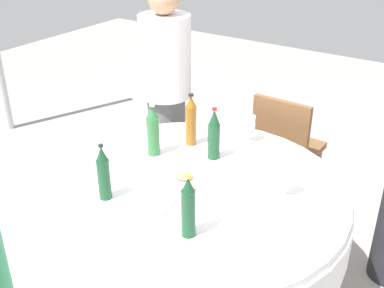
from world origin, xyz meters
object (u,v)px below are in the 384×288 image
Objects in this scene: plate_right at (246,164)px; wine_glass_front at (250,123)px; plate_rear at (184,178)px; dining_table at (192,211)px; person_north at (166,96)px; bottle_green_west at (153,131)px; bottle_dark_green_front at (104,174)px; bottle_dark_green_north at (188,208)px; bottle_dark_green_mid at (214,135)px; chair_left at (285,144)px; wine_glass_east at (287,175)px; bottle_amber_east at (191,121)px.

wine_glass_front is at bearing 114.36° from plate_right.
wine_glass_front reaches higher than plate_rear.
person_north is at bearing 133.69° from dining_table.
plate_right is 0.93m from person_north.
plate_rear is (0.30, -0.14, -0.13)m from bottle_green_west.
bottle_dark_green_north is at bearing -1.44° from bottle_dark_green_front.
bottle_dark_green_mid is at bearing 112.69° from bottle_dark_green_north.
wine_glass_front is at bearing -91.89° from chair_left.
bottle_dark_green_north is 0.19× the size of person_north.
bottle_dark_green_front is 1.14m from person_north.
wine_glass_east reaches higher than dining_table.
bottle_green_west is 1.33× the size of plate_rear.
plate_right is at bearing 58.73° from plate_rear.
person_north is (-0.42, 1.06, -0.06)m from bottle_dark_green_front.
dining_table is 0.43m from bottle_dark_green_mid.
person_north reaches higher than bottle_dark_green_front.
bottle_dark_green_mid is (-0.07, 0.32, 0.28)m from dining_table.
dining_table is 0.55m from bottle_amber_east.
bottle_green_west is 0.24m from bottle_amber_east.
chair_left is at bearing 84.43° from plate_rear.
bottle_dark_green_mid is 1.83× the size of wine_glass_front.
wine_glass_front is at bearing 39.31° from bottle_amber_east.
wine_glass_east is (0.22, 0.52, -0.03)m from bottle_dark_green_north.
person_north is 0.88m from chair_left.
bottle_dark_green_mid reaches higher than wine_glass_east.
dining_table is at bearing -77.51° from bottle_dark_green_mid.
bottle_green_west is at bearing -116.02° from bottle_amber_east.
plate_rear is at bearing 127.45° from bottle_dark_green_north.
plate_right is at bearing 153.22° from wine_glass_east.
bottle_green_west is at bearing -160.17° from plate_right.
person_north is (-0.64, 0.72, 0.07)m from plate_rear.
bottle_dark_green_mid is at bearing -104.06° from wine_glass_front.
bottle_amber_east is (0.11, 0.22, 0.01)m from bottle_green_west.
bottle_amber_east is at bearing 161.15° from bottle_dark_green_mid.
bottle_dark_green_mid is 1.32× the size of plate_rear.
bottle_dark_green_mid is 0.99× the size of bottle_green_west.
bottle_dark_green_front is at bearing -123.04° from plate_rear.
chair_left reaches higher than plate_right.
wine_glass_east is at bearing -69.76° from person_north.
plate_right is (0.19, 0.03, -0.13)m from bottle_dark_green_mid.
bottle_dark_green_north is 1.03× the size of bottle_dark_green_front.
dining_table is 1.06m from person_north.
bottle_amber_east is 1.46× the size of plate_right.
person_north is (-0.64, 0.43, -0.06)m from bottle_dark_green_mid.
plate_right is (0.19, 0.31, -0.00)m from plate_rear.
bottle_dark_green_mid reaches higher than bottle_dark_green_north.
plate_rear is (-0.07, -0.57, -0.11)m from wine_glass_front.
bottle_dark_green_mid is 1.39× the size of plate_right.
person_north reaches higher than plate_right.
bottle_dark_green_mid reaches higher than dining_table.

